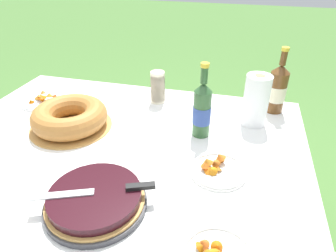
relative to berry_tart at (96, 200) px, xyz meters
name	(u,v)px	position (x,y,z in m)	size (l,w,h in m)	color
garden_table	(115,162)	(-0.07, 0.29, -0.09)	(1.50, 1.21, 0.70)	#A87A47
tablecloth	(114,152)	(-0.07, 0.29, -0.04)	(1.51, 1.22, 0.10)	white
berry_tart	(96,200)	(0.00, 0.00, 0.00)	(0.32, 0.32, 0.06)	#38383D
serving_knife	(104,190)	(0.03, 0.01, 0.04)	(0.36, 0.16, 0.01)	silver
bundt_cake	(70,117)	(-0.32, 0.40, 0.02)	(0.36, 0.36, 0.10)	tan
cup_stack	(158,87)	(-0.02, 0.74, 0.05)	(0.07, 0.07, 0.16)	beige
cider_bottle_green	(202,110)	(0.25, 0.49, 0.09)	(0.07, 0.07, 0.32)	#2D562D
cider_bottle_amber	(277,89)	(0.55, 0.79, 0.09)	(0.09, 0.09, 0.31)	brown
snack_plate_near	(44,100)	(-0.59, 0.59, -0.02)	(0.23, 0.23, 0.06)	white
snack_plate_right	(217,169)	(0.34, 0.26, -0.01)	(0.20, 0.20, 0.06)	white
paper_towel_roll	(256,100)	(0.46, 0.64, 0.09)	(0.11, 0.11, 0.23)	white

